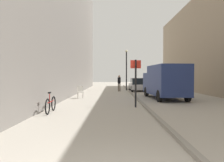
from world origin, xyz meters
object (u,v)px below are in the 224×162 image
Objects in this scene: parked_car at (138,85)px; street_sign_post at (136,79)px; cafe_chair_near_window at (80,91)px; bicycle_leaning at (51,104)px; pedestrian_main_foreground at (119,82)px; lamp_post at (126,67)px; delivery_van at (165,81)px.

street_sign_post is at bearing -97.61° from parked_car.
bicycle_leaning is at bearing 69.49° from cafe_chair_near_window.
pedestrian_main_foreground is 0.42× the size of parked_car.
lamp_post is 2.69× the size of bicycle_leaning.
parked_car is at bearing -141.17° from cafe_chair_near_window.
bicycle_leaning is (-4.49, -14.62, -2.34)m from lamp_post.
street_sign_post reaches higher than delivery_van.
delivery_van is 4.88m from street_sign_post.
pedestrian_main_foreground is at bearing -158.89° from parked_car.
pedestrian_main_foreground is at bearing 109.80° from delivery_van.
delivery_van is at bearing -137.27° from street_sign_post.
pedestrian_main_foreground is 11.36m from street_sign_post.
cafe_chair_near_window is at bearing -124.74° from parked_car.
street_sign_post is 2.77× the size of cafe_chair_near_window.
delivery_van is 2.07× the size of street_sign_post.
delivery_van is 8.15m from parked_car.
delivery_van is 9.29m from lamp_post.
parked_car reaches higher than bicycle_leaning.
parked_car is 2.37× the size of bicycle_leaning.
parked_car is 4.47× the size of cafe_chair_near_window.
delivery_van reaches higher than pedestrian_main_foreground.
bicycle_leaning is at bearing -107.08° from lamp_post.
cafe_chair_near_window is at bearing 173.01° from delivery_van.
parked_car is at bearing -174.64° from pedestrian_main_foreground.
delivery_van is 5.73× the size of cafe_chair_near_window.
pedestrian_main_foreground is 2.55m from lamp_post.
pedestrian_main_foreground is 7.90m from delivery_van.
street_sign_post is at bearing 19.03° from bicycle_leaning.
delivery_van reaches higher than parked_car.
cafe_chair_near_window is (0.42, 6.05, 0.17)m from bicycle_leaning.
lamp_post is at bearing 100.39° from delivery_van.
delivery_van reaches higher than cafe_chair_near_window.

